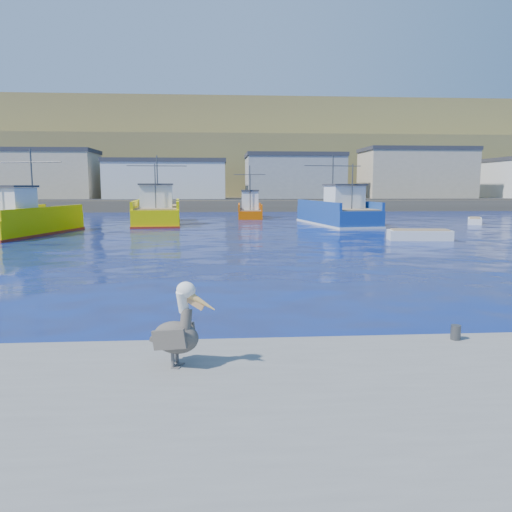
% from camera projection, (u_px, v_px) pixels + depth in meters
% --- Properties ---
extents(ground, '(260.00, 260.00, 0.00)m').
position_uv_depth(ground, '(287.00, 321.00, 13.35)').
color(ground, '#07165C').
rests_on(ground, ground).
extents(dock_bollards, '(36.20, 0.20, 0.30)m').
position_uv_depth(dock_bollards, '(339.00, 335.00, 9.95)').
color(dock_bollards, '#4C4C4C').
rests_on(dock_bollards, dock).
extents(far_shore, '(200.00, 81.00, 24.00)m').
position_uv_depth(far_shore, '(227.00, 163.00, 119.97)').
color(far_shore, brown).
rests_on(far_shore, ground).
extents(trawler_yellow_a, '(5.97, 11.34, 6.45)m').
position_uv_depth(trawler_yellow_a, '(24.00, 221.00, 36.79)').
color(trawler_yellow_a, '#F2DC00').
rests_on(trawler_yellow_a, ground).
extents(trawler_yellow_b, '(5.75, 12.47, 6.63)m').
position_uv_depth(trawler_yellow_b, '(158.00, 212.00, 47.83)').
color(trawler_yellow_b, '#F2DC00').
rests_on(trawler_yellow_b, ground).
extents(trawler_blue, '(5.95, 12.37, 6.59)m').
position_uv_depth(trawler_blue, '(338.00, 213.00, 46.85)').
color(trawler_blue, '#1A4091').
rests_on(trawler_blue, ground).
extents(boat_orange, '(3.65, 7.05, 5.90)m').
position_uv_depth(boat_orange, '(250.00, 209.00, 56.40)').
color(boat_orange, '#DE5301').
rests_on(boat_orange, ground).
extents(skiff_mid, '(4.25, 1.97, 0.89)m').
position_uv_depth(skiff_mid, '(420.00, 236.00, 33.42)').
color(skiff_mid, silver).
rests_on(skiff_mid, ground).
extents(skiff_far, '(2.62, 3.60, 0.75)m').
position_uv_depth(skiff_far, '(475.00, 221.00, 47.79)').
color(skiff_far, silver).
rests_on(skiff_far, ground).
extents(pelican, '(1.20, 0.72, 1.50)m').
position_uv_depth(pelican, '(178.00, 330.00, 8.54)').
color(pelican, '#595451').
rests_on(pelican, dock).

